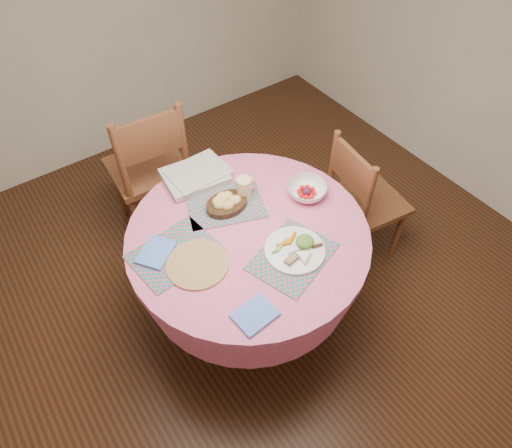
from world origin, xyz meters
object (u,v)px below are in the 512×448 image
(latte_mug, at_px, (245,188))
(wicker_trivet, at_px, (197,264))
(chair_right, at_px, (362,199))
(dinner_plate, at_px, (297,249))
(bread_bowl, at_px, (226,202))
(dining_table, at_px, (248,256))
(fruit_bowl, at_px, (307,191))
(chair_back, at_px, (150,167))

(latte_mug, bearing_deg, wicker_trivet, -150.88)
(chair_right, relative_size, latte_mug, 7.63)
(dinner_plate, relative_size, bread_bowl, 1.29)
(dining_table, xyz_separation_m, chair_right, (0.86, 0.00, -0.07))
(bread_bowl, height_order, latte_mug, latte_mug)
(dining_table, height_order, fruit_bowl, fruit_bowl)
(bread_bowl, bearing_deg, fruit_bowl, -23.62)
(dining_table, bearing_deg, chair_back, 95.86)
(dining_table, distance_m, chair_right, 0.87)
(chair_back, xyz_separation_m, dinner_plate, (0.22, -1.21, 0.23))
(chair_back, distance_m, wicker_trivet, 1.04)
(wicker_trivet, distance_m, bread_bowl, 0.40)
(chair_right, xyz_separation_m, dinner_plate, (-0.74, -0.24, 0.29))
(dinner_plate, bearing_deg, wicker_trivet, 153.90)
(dining_table, distance_m, wicker_trivet, 0.37)
(dining_table, xyz_separation_m, chair_back, (-0.10, 0.97, -0.01))
(wicker_trivet, xyz_separation_m, fruit_bowl, (0.72, 0.06, 0.03))
(dining_table, distance_m, chair_back, 0.97)
(fruit_bowl, bearing_deg, dinner_plate, -136.76)
(chair_back, height_order, bread_bowl, chair_back)
(dining_table, bearing_deg, bread_bowl, 88.04)
(dining_table, height_order, bread_bowl, bread_bowl)
(wicker_trivet, height_order, fruit_bowl, fruit_bowl)
(chair_back, xyz_separation_m, wicker_trivet, (-0.21, -1.00, 0.22))
(dinner_plate, relative_size, fruit_bowl, 1.06)
(latte_mug, distance_m, fruit_bowl, 0.34)
(wicker_trivet, xyz_separation_m, dinner_plate, (0.43, -0.21, 0.01))
(dining_table, height_order, wicker_trivet, wicker_trivet)
(dining_table, relative_size, bread_bowl, 5.39)
(dining_table, relative_size, fruit_bowl, 4.44)
(chair_right, bearing_deg, fruit_bowl, 94.16)
(chair_back, bearing_deg, dinner_plate, 104.71)
(dinner_plate, bearing_deg, fruit_bowl, 43.24)
(chair_right, distance_m, dinner_plate, 0.83)
(wicker_trivet, relative_size, fruit_bowl, 1.08)
(dinner_plate, height_order, latte_mug, latte_mug)
(chair_right, relative_size, fruit_bowl, 3.31)
(wicker_trivet, xyz_separation_m, bread_bowl, (0.32, 0.24, 0.03))
(dining_table, xyz_separation_m, fruit_bowl, (0.41, 0.03, 0.23))
(chair_back, bearing_deg, bread_bowl, 102.44)
(dining_table, xyz_separation_m, wicker_trivet, (-0.31, -0.03, 0.20))
(fruit_bowl, bearing_deg, chair_back, 118.66)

